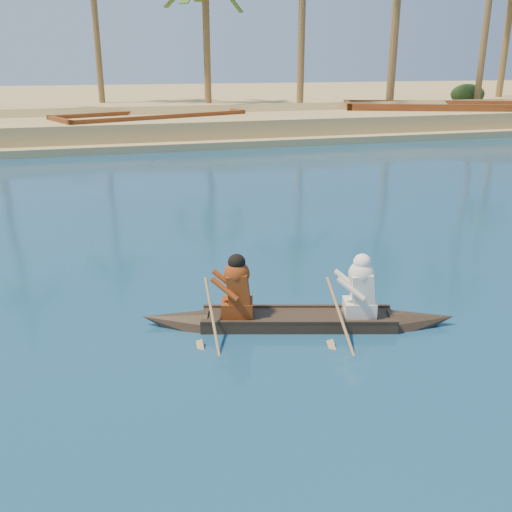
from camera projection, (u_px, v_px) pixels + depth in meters
name	position (u px, v px, depth m)	size (l,w,h in m)	color
sandy_embankment	(174.00, 104.00, 51.93)	(150.00, 51.00, 1.50)	tan
palm_grove	(196.00, 3.00, 38.72)	(110.00, 14.00, 16.00)	#365C20
shrub_cluster	(209.00, 110.00, 37.76)	(100.00, 6.00, 2.40)	#1D3613
canoe	(298.00, 310.00, 9.78)	(5.39, 2.22, 1.49)	#33241B
barge_mid	(152.00, 129.00, 32.70)	(11.26, 6.98, 1.78)	brown
barge_right	(437.00, 118.00, 37.73)	(12.78, 8.19, 2.02)	brown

